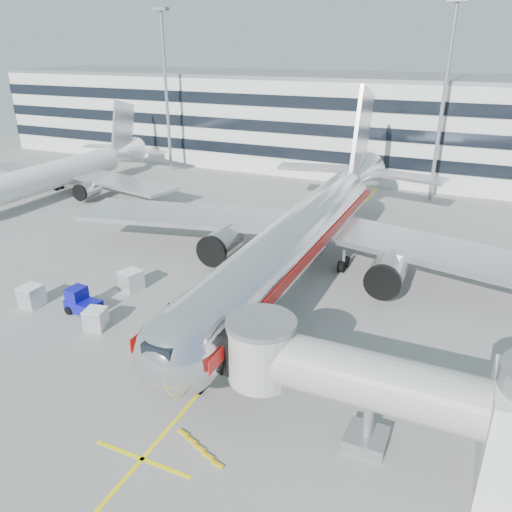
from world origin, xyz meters
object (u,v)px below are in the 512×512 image
at_px(cargo_container_right, 131,280).
at_px(cargo_container_front, 96,319).
at_px(baggage_tug, 81,302).
at_px(belt_loader, 191,327).
at_px(main_jet, 306,231).
at_px(ramp_worker, 155,327).
at_px(cargo_container_left, 31,296).

bearing_deg(cargo_container_right, cargo_container_front, -75.88).
height_order(baggage_tug, cargo_container_front, baggage_tug).
bearing_deg(belt_loader, main_jet, 73.96).
height_order(baggage_tug, ramp_worker, baggage_tug).
bearing_deg(cargo_container_right, ramp_worker, -41.26).
height_order(belt_loader, cargo_container_left, belt_loader).
xyz_separation_m(baggage_tug, cargo_container_left, (-4.65, -0.83, -0.05)).
bearing_deg(main_jet, ramp_worker, -112.46).
distance_m(belt_loader, cargo_container_front, 7.48).
relative_size(main_jet, cargo_container_front, 28.03).
distance_m(cargo_container_front, ramp_worker, 4.90).
relative_size(cargo_container_left, ramp_worker, 1.06).
xyz_separation_m(baggage_tug, cargo_container_right, (1.10, 5.04, -0.02)).
bearing_deg(cargo_container_right, baggage_tug, -102.25).
relative_size(belt_loader, cargo_container_left, 2.87).
bearing_deg(main_jet, cargo_container_left, -139.97).
xyz_separation_m(belt_loader, cargo_container_right, (-8.79, 4.32, 0.23)).
bearing_deg(belt_loader, cargo_container_left, -173.92).
relative_size(main_jet, ramp_worker, 30.98).
relative_size(cargo_container_left, cargo_container_front, 0.96).
bearing_deg(cargo_container_left, main_jet, 40.03).
bearing_deg(cargo_container_right, belt_loader, -26.19).
relative_size(cargo_container_right, cargo_container_front, 1.14).
xyz_separation_m(main_jet, cargo_container_right, (-12.84, -9.74, -3.34)).
bearing_deg(baggage_tug, cargo_container_left, -169.92).
relative_size(baggage_tug, cargo_container_left, 1.67).
bearing_deg(ramp_worker, cargo_container_right, 117.16).
xyz_separation_m(cargo_container_left, cargo_container_right, (5.75, 5.87, 0.02)).
xyz_separation_m(belt_loader, baggage_tug, (-9.89, -0.72, 0.26)).
relative_size(main_jet, baggage_tug, 17.59).
bearing_deg(ramp_worker, belt_loader, 8.47).
xyz_separation_m(cargo_container_left, cargo_container_front, (7.38, -0.63, -0.07)).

